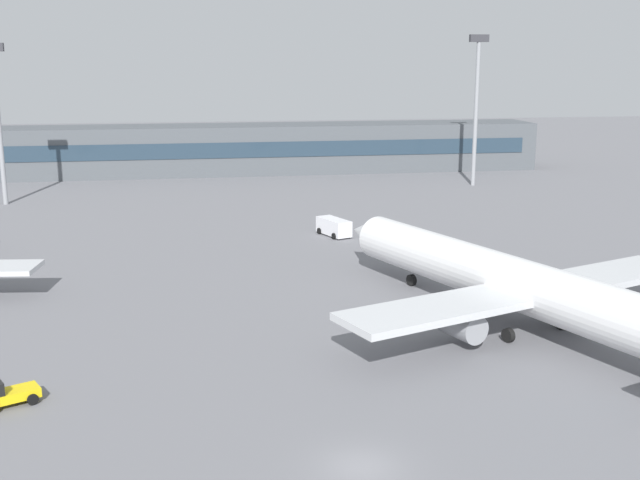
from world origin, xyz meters
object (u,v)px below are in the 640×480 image
floodlight_tower_west (476,99)px  baggage_tug_yellow (4,394)px  service_van_white (334,227)px  airplane_near (515,284)px

floodlight_tower_west → baggage_tug_yellow: bearing=-127.1°
service_van_white → airplane_near: bearing=-77.1°
baggage_tug_yellow → service_van_white: bearing=56.7°
airplane_near → service_van_white: bearing=102.9°
baggage_tug_yellow → service_van_white: 52.64m
airplane_near → service_van_white: 36.14m
baggage_tug_yellow → service_van_white: (28.88, 44.01, 0.31)m
service_van_white → floodlight_tower_west: size_ratio=0.22×
airplane_near → floodlight_tower_west: size_ratio=1.82×
airplane_near → service_van_white: airplane_near is taller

